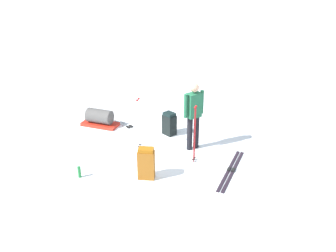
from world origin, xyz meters
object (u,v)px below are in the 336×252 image
object	(u,v)px
backpack_bright	(146,164)
ski_poles_planted_near	(195,131)
skier_standing	(194,113)
backpack_large_dark	(169,124)
gear_sled	(100,118)
ski_poles_planted_far	(139,121)
thermos_bottle	(79,172)
ski_pair_far	(231,170)
ski_pair_near	(130,127)

from	to	relation	value
backpack_bright	ski_poles_planted_near	bearing A→B (deg)	-21.41
skier_standing	backpack_large_dark	distance (m)	1.18
skier_standing	backpack_large_dark	world-z (taller)	skier_standing
backpack_bright	gear_sled	distance (m)	3.10
ski_poles_planted_far	skier_standing	bearing A→B (deg)	-56.95
gear_sled	thermos_bottle	world-z (taller)	gear_sled
backpack_bright	gear_sled	xyz separation A→B (m)	(1.45, 2.73, -0.13)
ski_poles_planted_near	gear_sled	bearing A→B (deg)	85.64
skier_standing	thermos_bottle	distance (m)	2.98
ski_poles_planted_far	gear_sled	xyz separation A→B (m)	(0.43, 1.74, -0.50)
skier_standing	gear_sled	world-z (taller)	skier_standing
gear_sled	ski_poles_planted_far	bearing A→B (deg)	-103.92
backpack_large_dark	ski_poles_planted_near	bearing A→B (deg)	-124.33
skier_standing	ski_pair_far	distance (m)	1.64
backpack_bright	ski_pair_far	bearing A→B (deg)	-47.05
ski_poles_planted_near	ski_pair_far	bearing A→B (deg)	-84.84
gear_sled	skier_standing	bearing A→B (deg)	-84.17
ski_poles_planted_near	thermos_bottle	bearing A→B (deg)	139.75
skier_standing	ski_pair_near	bearing A→B (deg)	88.40
ski_poles_planted_near	backpack_large_dark	bearing A→B (deg)	55.67
ski_pair_far	ski_poles_planted_far	xyz separation A→B (m)	(-0.27, 2.38, 0.71)
ski_poles_planted_near	gear_sled	xyz separation A→B (m)	(0.24, 3.21, -0.54)
ski_pair_near	ski_poles_planted_near	bearing A→B (deg)	-103.75
backpack_large_dark	gear_sled	world-z (taller)	backpack_large_dark
ski_pair_near	ski_poles_planted_near	xyz separation A→B (m)	(-0.59, -2.43, 0.75)
thermos_bottle	ski_pair_far	bearing A→B (deg)	-51.38
backpack_large_dark	gear_sled	bearing A→B (deg)	108.13
gear_sled	ski_pair_near	bearing A→B (deg)	-65.88
ski_pair_near	ski_pair_far	bearing A→B (deg)	-98.70
backpack_bright	thermos_bottle	distance (m)	1.47
ski_pair_near	thermos_bottle	world-z (taller)	thermos_bottle
skier_standing	ski_pair_near	world-z (taller)	skier_standing
thermos_bottle	ski_pair_near	bearing A→B (deg)	15.83
ski_pair_far	backpack_large_dark	xyz separation A→B (m)	(0.79, 2.19, 0.29)
skier_standing	backpack_bright	distance (m)	1.85
thermos_bottle	gear_sled	bearing A→B (deg)	34.03
ski_poles_planted_far	backpack_bright	bearing A→B (deg)	-135.89
backpack_large_dark	skier_standing	bearing A→B (deg)	-110.09
ski_poles_planted_near	ski_poles_planted_far	xyz separation A→B (m)	(-0.19, 1.46, -0.04)
ski_poles_planted_near	gear_sled	distance (m)	3.26
ski_pair_near	gear_sled	distance (m)	0.88
ski_pair_far	backpack_bright	distance (m)	1.93
skier_standing	ski_pair_far	bearing A→B (deg)	-109.68
backpack_bright	ski_poles_planted_near	size ratio (longest dim) A/B	0.52
backpack_large_dark	ski_poles_planted_far	size ratio (longest dim) A/B	0.48
backpack_bright	gear_sled	bearing A→B (deg)	61.99
backpack_large_dark	ski_poles_planted_near	size ratio (longest dim) A/B	0.45
backpack_large_dark	ski_pair_near	bearing A→B (deg)	103.79
ski_poles_planted_near	ski_poles_planted_far	distance (m)	1.48
skier_standing	gear_sled	size ratio (longest dim) A/B	1.55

